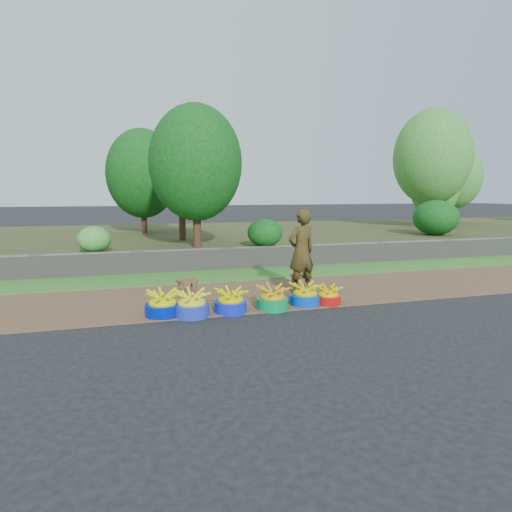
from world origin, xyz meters
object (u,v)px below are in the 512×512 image
object	(u,v)px
basin_a	(163,305)
stool_left	(188,283)
basin_e	(305,295)
basin_f	(328,296)
stool_right	(300,278)
basin_c	(231,302)
basin_b	(192,305)
basin_d	(272,299)
vendor_woman	(301,251)

from	to	relation	value
basin_a	stool_left	xyz separation A→B (m)	(0.54, 1.15, 0.08)
basin_e	basin_f	distance (m)	0.41
basin_a	stool_right	xyz separation A→B (m)	(2.74, 1.02, 0.08)
basin_c	stool_right	bearing A→B (deg)	33.54
basin_b	stool_right	xyz separation A→B (m)	(2.30, 1.14, 0.08)
basin_c	basin_d	distance (m)	0.72
basin_b	vendor_woman	distance (m)	2.52
stool_left	basin_f	bearing A→B (deg)	-27.86
basin_e	basin_f	xyz separation A→B (m)	(0.40, -0.07, -0.03)
basin_d	basin_e	xyz separation A→B (m)	(0.63, 0.09, -0.00)
basin_a	basin_e	world-z (taller)	basin_a
stool_left	vendor_woman	size ratio (longest dim) A/B	0.26
basin_a	basin_c	size ratio (longest dim) A/B	1.05
basin_b	stool_right	bearing A→B (deg)	26.36
basin_a	stool_right	distance (m)	2.93
basin_b	vendor_woman	size ratio (longest dim) A/B	0.34
basin_f	basin_b	bearing A→B (deg)	-178.72
vendor_woman	basin_b	bearing A→B (deg)	7.42
basin_d	basin_e	bearing A→B (deg)	7.98
stool_left	basin_e	bearing A→B (deg)	-31.03
stool_left	vendor_woman	distance (m)	2.24
basin_c	basin_e	xyz separation A→B (m)	(1.35, 0.09, 0.00)
basin_b	stool_right	world-z (taller)	basin_b
basin_e	basin_a	bearing A→B (deg)	-179.79
basin_d	vendor_woman	world-z (taller)	vendor_woman
basin_a	vendor_woman	size ratio (longest dim) A/B	0.34
basin_c	basin_d	bearing A→B (deg)	0.09
basin_a	vendor_woman	bearing A→B (deg)	17.18
basin_b	basin_a	bearing A→B (deg)	164.93
basin_a	basin_c	bearing A→B (deg)	-4.25
basin_d	basin_b	bearing A→B (deg)	-178.33
basin_d	vendor_woman	size ratio (longest dim) A/B	0.33
stool_left	vendor_woman	world-z (taller)	vendor_woman
basin_a	basin_d	world-z (taller)	basin_a
basin_d	basin_e	distance (m)	0.63
basin_c	basin_e	distance (m)	1.35
basin_c	basin_b	bearing A→B (deg)	-176.56
basin_a	basin_b	distance (m)	0.46
basin_d	stool_right	world-z (taller)	basin_d
basin_a	basin_e	xyz separation A→B (m)	(2.43, 0.01, -0.01)
basin_d	vendor_woman	bearing A→B (deg)	45.80
basin_d	basin_f	size ratio (longest dim) A/B	1.18
basin_c	vendor_woman	size ratio (longest dim) A/B	0.33
basin_a	stool_right	world-z (taller)	basin_a
stool_right	basin_b	bearing A→B (deg)	-153.64
basin_a	vendor_woman	world-z (taller)	vendor_woman
basin_f	basin_a	bearing A→B (deg)	178.67
stool_left	stool_right	xyz separation A→B (m)	(2.21, -0.12, -0.00)
basin_b	basin_e	world-z (taller)	basin_b
basin_d	stool_left	world-z (taller)	basin_d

